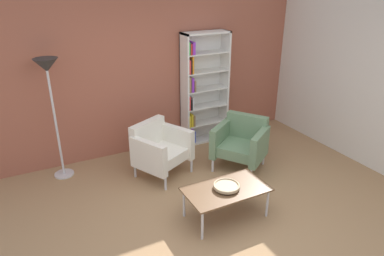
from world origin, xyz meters
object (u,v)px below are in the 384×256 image
object	(u,v)px
armchair_near_window	(160,148)
coffee_table_low	(226,191)
floor_lamp_torchiere	(49,80)
decorative_bowl	(226,186)
armchair_by_bookshelf	(241,142)
bookshelf_tall	(201,90)

from	to	relation	value
armchair_near_window	coffee_table_low	bearing A→B (deg)	-103.23
armchair_near_window	floor_lamp_torchiere	distance (m)	1.76
decorative_bowl	armchair_by_bookshelf	world-z (taller)	armchair_by_bookshelf
bookshelf_tall	floor_lamp_torchiere	xyz separation A→B (m)	(-2.38, -0.15, 0.52)
coffee_table_low	floor_lamp_torchiere	bearing A→B (deg)	129.78
coffee_table_low	armchair_by_bookshelf	bearing A→B (deg)	47.72
armchair_near_window	armchair_by_bookshelf	world-z (taller)	same
armchair_near_window	bookshelf_tall	bearing A→B (deg)	8.18
decorative_bowl	floor_lamp_torchiere	world-z (taller)	floor_lamp_torchiere
decorative_bowl	floor_lamp_torchiere	size ratio (longest dim) A/B	0.18
bookshelf_tall	armchair_near_window	distance (m)	1.42
bookshelf_tall	floor_lamp_torchiere	bearing A→B (deg)	-176.46
bookshelf_tall	decorative_bowl	world-z (taller)	bookshelf_tall
armchair_by_bookshelf	bookshelf_tall	bearing A→B (deg)	150.04
decorative_bowl	floor_lamp_torchiere	distance (m)	2.71
coffee_table_low	decorative_bowl	distance (m)	0.07
armchair_near_window	armchair_by_bookshelf	size ratio (longest dim) A/B	0.98
bookshelf_tall	armchair_near_window	xyz separation A→B (m)	(-1.09, -0.76, -0.52)
coffee_table_low	decorative_bowl	size ratio (longest dim) A/B	3.12
armchair_by_bookshelf	floor_lamp_torchiere	world-z (taller)	floor_lamp_torchiere
decorative_bowl	armchair_near_window	xyz separation A→B (m)	(-0.31, 1.32, -0.02)
armchair_by_bookshelf	coffee_table_low	bearing A→B (deg)	-76.76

